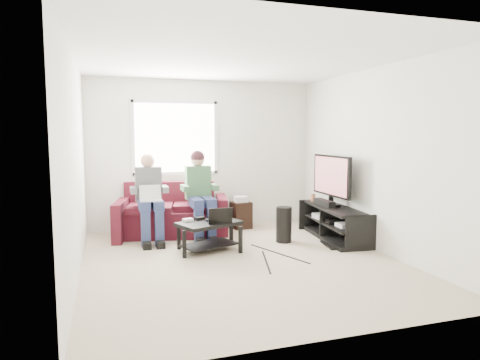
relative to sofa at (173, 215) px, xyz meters
name	(u,v)px	position (x,y,z in m)	size (l,w,h in m)	color
floor	(242,262)	(0.63, -1.82, -0.32)	(4.50, 4.50, 0.00)	#BBA692
ceiling	(242,59)	(0.63, -1.82, 2.28)	(4.50, 4.50, 0.00)	white
wall_back	(204,155)	(0.63, 0.43, 0.98)	(4.50, 4.50, 0.00)	silver
wall_front	(330,181)	(0.63, -4.07, 0.98)	(4.50, 4.50, 0.00)	silver
wall_left	(75,166)	(-1.37, -1.82, 0.98)	(4.50, 4.50, 0.00)	silver
wall_right	(376,160)	(2.63, -1.82, 0.98)	(4.50, 4.50, 0.00)	silver
window	(175,138)	(0.13, 0.41, 1.28)	(1.48, 0.04, 1.28)	white
sofa	(173,215)	(0.00, 0.00, 0.00)	(2.00, 1.15, 0.86)	#4E131C
person_left	(150,194)	(-0.40, -0.32, 0.43)	(0.40, 0.70, 1.35)	navy
person_right	(200,188)	(0.40, -0.30, 0.49)	(0.40, 0.71, 1.40)	navy
laptop_silver	(151,197)	(-0.40, -0.53, 0.41)	(0.32, 0.22, 0.24)	silver
coffee_table	(209,230)	(0.34, -1.19, 0.00)	(0.98, 0.79, 0.43)	black
laptop_black	(219,214)	(0.46, -1.27, 0.23)	(0.34, 0.24, 0.24)	black
controller_a	(188,220)	(0.06, -1.07, 0.13)	(0.14, 0.09, 0.04)	silver
controller_b	(199,218)	(0.24, -1.01, 0.13)	(0.14, 0.09, 0.04)	black
controller_c	(226,217)	(0.64, -1.04, 0.13)	(0.14, 0.09, 0.04)	gray
tv_stand	(334,224)	(2.40, -1.08, -0.09)	(0.63, 1.61, 0.52)	black
tv	(331,177)	(2.40, -0.98, 0.66)	(0.12, 1.10, 0.81)	black
soundbar	(324,203)	(2.28, -0.98, 0.25)	(0.12, 0.50, 0.10)	black
drink_cup	(313,197)	(2.35, -0.45, 0.26)	(0.08, 0.08, 0.12)	#A86A48
console_white	(347,225)	(2.40, -1.48, -0.01)	(0.30, 0.22, 0.06)	silver
console_grey	(325,216)	(2.40, -0.78, 0.00)	(0.34, 0.26, 0.08)	gray
console_black	(335,220)	(2.40, -1.13, -0.01)	(0.38, 0.30, 0.07)	black
subwoofer	(284,225)	(1.56, -1.03, -0.04)	(0.24, 0.24, 0.55)	black
keyboard_floor	(330,245)	(2.14, -1.46, -0.30)	(0.16, 0.48, 0.03)	black
end_table	(241,214)	(1.23, 0.12, -0.06)	(0.32, 0.32, 0.57)	black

